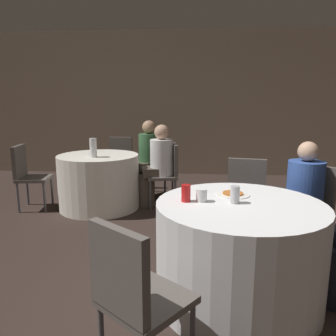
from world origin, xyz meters
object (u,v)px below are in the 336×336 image
at_px(chair_far_west, 27,171).
at_px(pizza_plate_near, 233,194).
at_px(chair_near_southwest, 133,290).
at_px(person_green_jacket, 146,160).
at_px(person_blue_shirt, 299,205).
at_px(table_near, 238,252).
at_px(chair_far_north, 120,159).
at_px(chair_far_northeast, 154,162).
at_px(chair_near_northeast, 308,204).
at_px(chair_near_north, 246,194).
at_px(bottle_far, 93,148).
at_px(table_far, 99,181).
at_px(soda_can_red, 186,193).
at_px(chair_far_east, 168,169).
at_px(soda_can_silver, 235,195).
at_px(person_white_shirt, 157,166).

distance_m(chair_far_west, pizza_plate_near, 3.06).
distance_m(chair_near_southwest, person_green_jacket, 3.42).
distance_m(person_blue_shirt, pizza_plate_near, 0.76).
height_order(table_near, chair_far_north, chair_far_north).
xyz_separation_m(chair_near_southwest, chair_far_northeast, (-0.32, 3.51, 0.00)).
distance_m(chair_near_northeast, person_blue_shirt, 0.17).
bearing_deg(person_green_jacket, chair_near_north, 173.12).
xyz_separation_m(person_green_jacket, bottle_far, (-0.57, -0.74, 0.27)).
relative_size(table_far, pizza_plate_near, 4.24).
relative_size(chair_far_northeast, pizza_plate_near, 3.39).
bearing_deg(chair_near_southwest, person_green_jacket, 135.38).
bearing_deg(soda_can_red, chair_near_northeast, 32.55).
bearing_deg(pizza_plate_near, chair_far_west, 146.13).
xyz_separation_m(chair_near_north, bottle_far, (-1.82, 0.87, 0.34)).
bearing_deg(chair_near_northeast, chair_near_southwest, 93.57).
xyz_separation_m(chair_near_north, person_green_jacket, (-1.25, 1.61, 0.06)).
bearing_deg(chair_near_northeast, table_near, 90.00).
xyz_separation_m(chair_far_east, soda_can_red, (0.29, -2.20, 0.28)).
distance_m(chair_far_east, chair_far_north, 1.17).
xyz_separation_m(chair_far_west, chair_far_northeast, (1.63, 0.80, 0.00)).
relative_size(table_far, chair_near_southwest, 1.25).
height_order(table_far, chair_near_southwest, chair_near_southwest).
distance_m(person_green_jacket, soda_can_silver, 2.80).
xyz_separation_m(chair_far_east, chair_far_northeast, (-0.26, 0.50, 0.00)).
height_order(chair_near_southwest, person_white_shirt, person_white_shirt).
bearing_deg(pizza_plate_near, soda_can_red, -150.26).
xyz_separation_m(chair_near_southwest, chair_near_north, (0.82, 1.78, 0.00)).
distance_m(chair_near_north, soda_can_silver, 1.06).
relative_size(chair_near_southwest, chair_far_east, 1.00).
bearing_deg(soda_can_red, chair_far_north, 111.23).
height_order(chair_near_northeast, chair_far_west, same).
distance_m(person_white_shirt, pizza_plate_near, 2.14).
relative_size(chair_near_southwest, bottle_far, 3.56).
xyz_separation_m(chair_far_east, bottle_far, (-0.94, -0.35, 0.34)).
xyz_separation_m(chair_near_northeast, soda_can_silver, (-0.76, -0.71, 0.28)).
relative_size(chair_near_north, bottle_far, 3.56).
height_order(chair_near_northeast, person_blue_shirt, person_blue_shirt).
bearing_deg(chair_far_northeast, soda_can_silver, 153.57).
relative_size(chair_near_northeast, bottle_far, 3.56).
height_order(chair_near_north, soda_can_red, chair_near_north).
relative_size(person_blue_shirt, person_green_jacket, 0.94).
bearing_deg(chair_near_north, bottle_far, -14.43).
relative_size(table_near, pizza_plate_near, 4.64).
xyz_separation_m(person_white_shirt, pizza_plate_near, (0.81, -1.97, 0.17)).
bearing_deg(chair_near_southwest, chair_far_west, 163.81).
height_order(chair_near_northeast, chair_far_east, same).
bearing_deg(table_far, person_blue_shirt, -33.19).
height_order(chair_far_northeast, bottle_far, bottle_far).
relative_size(table_near, chair_far_east, 1.37).
distance_m(person_blue_shirt, person_white_shirt, 2.14).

